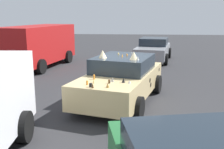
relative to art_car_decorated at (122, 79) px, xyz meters
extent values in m
plane|color=#2D2D30|center=(-0.05, 0.01, -0.75)|extent=(60.00, 60.00, 0.00)
cube|color=#D8BC7F|center=(-0.05, 0.01, -0.12)|extent=(4.74, 2.92, 0.71)
cube|color=#1E2833|center=(0.18, -0.05, 0.48)|extent=(2.46, 2.18, 0.49)
cylinder|color=black|center=(-1.61, -0.54, -0.43)|extent=(0.69, 0.38, 0.66)
cylinder|color=black|center=(-1.12, 1.28, -0.43)|extent=(0.69, 0.38, 0.66)
cylinder|color=black|center=(1.03, -1.25, -0.43)|extent=(0.69, 0.38, 0.66)
cylinder|color=black|center=(1.52, 0.57, -0.43)|extent=(0.69, 0.38, 0.66)
ellipsoid|color=black|center=(0.29, 0.88, -0.30)|extent=(0.15, 0.06, 0.09)
ellipsoid|color=black|center=(-0.15, -0.92, 0.00)|extent=(0.16, 0.06, 0.15)
ellipsoid|color=black|center=(0.66, 0.78, -0.13)|extent=(0.16, 0.06, 0.09)
ellipsoid|color=black|center=(-0.01, -0.95, -0.18)|extent=(0.17, 0.06, 0.15)
ellipsoid|color=black|center=(-0.22, 1.02, -0.21)|extent=(0.11, 0.05, 0.11)
ellipsoid|color=black|center=(1.40, -1.33, 0.05)|extent=(0.13, 0.05, 0.13)
ellipsoid|color=black|center=(-1.01, 1.23, -0.07)|extent=(0.18, 0.07, 0.11)
cone|color=silver|center=(-1.47, -0.29, 0.27)|extent=(0.12, 0.12, 0.08)
cone|color=gray|center=(-1.38, 0.25, 0.29)|extent=(0.13, 0.13, 0.10)
cone|color=tan|center=(-1.56, 0.69, 0.29)|extent=(0.07, 0.07, 0.12)
cone|color=#51381E|center=(-2.03, 0.64, 0.29)|extent=(0.10, 0.10, 0.12)
cylinder|color=orange|center=(-1.72, 0.83, 0.29)|extent=(0.08, 0.08, 0.11)
cone|color=#A87A38|center=(-1.96, 0.26, 0.30)|extent=(0.11, 0.11, 0.13)
cone|color=black|center=(-1.41, -0.12, 0.30)|extent=(0.13, 0.13, 0.13)
cylinder|color=orange|center=(-1.10, 0.74, 0.30)|extent=(0.07, 0.07, 0.14)
cylinder|color=black|center=(-1.95, 0.70, 0.28)|extent=(0.11, 0.11, 0.10)
cone|color=gray|center=(-1.34, 0.19, 0.30)|extent=(0.12, 0.12, 0.13)
cylinder|color=#51381E|center=(-1.53, 0.26, 0.28)|extent=(0.07, 0.07, 0.10)
cone|color=silver|center=(-0.57, -0.51, 0.78)|extent=(0.09, 0.09, 0.12)
cylinder|color=orange|center=(0.30, -0.16, 0.75)|extent=(0.06, 0.06, 0.06)
cylinder|color=tan|center=(-0.49, -0.43, 0.75)|extent=(0.06, 0.06, 0.07)
cone|color=orange|center=(0.03, -0.01, 0.77)|extent=(0.07, 0.07, 0.09)
cone|color=gray|center=(-0.43, 0.59, 0.77)|extent=(0.07, 0.07, 0.10)
cylinder|color=gray|center=(0.21, -0.33, 0.78)|extent=(0.06, 0.06, 0.11)
cylinder|color=tan|center=(0.48, 0.14, 0.75)|extent=(0.06, 0.06, 0.06)
cone|color=beige|center=(-0.51, -0.39, 0.85)|extent=(0.26, 0.26, 0.25)
cone|color=beige|center=(-0.25, 0.59, 0.85)|extent=(0.26, 0.26, 0.25)
cylinder|color=black|center=(-3.14, 2.02, -0.39)|extent=(0.74, 0.30, 0.72)
cube|color=#B21919|center=(5.55, 4.76, 0.51)|extent=(5.57, 2.83, 1.91)
cube|color=#1E2833|center=(3.72, 5.09, 0.89)|extent=(0.41, 1.70, 0.69)
cylinder|color=black|center=(3.81, 4.06, -0.39)|extent=(0.75, 0.36, 0.72)
cylinder|color=black|center=(4.16, 6.02, -0.39)|extent=(0.75, 0.36, 0.72)
cylinder|color=black|center=(6.95, 3.51, -0.39)|extent=(0.75, 0.36, 0.72)
cylinder|color=black|center=(7.30, 5.46, -0.39)|extent=(0.75, 0.36, 0.72)
cylinder|color=black|center=(7.28, 7.86, -0.43)|extent=(0.67, 0.34, 0.64)
cube|color=gray|center=(8.09, -1.53, -0.15)|extent=(4.55, 2.51, 0.64)
cube|color=#1E2833|center=(8.34, -1.58, 0.40)|extent=(2.04, 1.90, 0.46)
cylinder|color=black|center=(6.62, -2.16, -0.42)|extent=(0.69, 0.34, 0.66)
cylinder|color=black|center=(6.95, -0.41, -0.42)|extent=(0.69, 0.34, 0.66)
cylinder|color=black|center=(9.24, -2.65, -0.42)|extent=(0.69, 0.34, 0.66)
cylinder|color=black|center=(9.57, -0.90, -0.42)|extent=(0.69, 0.34, 0.66)
camera|label=1|loc=(-8.59, -0.42, 2.07)|focal=43.31mm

